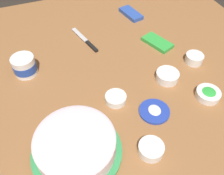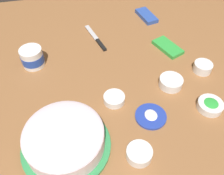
{
  "view_description": "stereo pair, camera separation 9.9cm",
  "coord_description": "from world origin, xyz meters",
  "px_view_note": "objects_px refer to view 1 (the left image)",
  "views": [
    {
      "loc": [
        -0.73,
        0.35,
        0.77
      ],
      "look_at": [
        -0.11,
        0.11,
        0.04
      ],
      "focal_mm": 38.87,
      "sensor_mm": 36.0,
      "label": 1
    },
    {
      "loc": [
        -0.76,
        0.25,
        0.77
      ],
      "look_at": [
        -0.11,
        0.11,
        0.04
      ],
      "focal_mm": 38.87,
      "sensor_mm": 36.0,
      "label": 2
    }
  ],
  "objects_px": {
    "frosting_tub": "(24,65)",
    "frosting_tub_lid": "(154,111)",
    "candy_box_lower": "(131,14)",
    "spreading_knife": "(87,41)",
    "candy_box_upper": "(157,42)",
    "sprinkle_bowl_pink": "(194,58)",
    "sprinkle_bowl_orange": "(167,76)",
    "sprinkle_bowl_green": "(208,94)",
    "frosted_cake": "(76,145)",
    "sprinkle_bowl_blue": "(116,98)",
    "sprinkle_bowl_yellow": "(151,149)"
  },
  "relations": [
    {
      "from": "sprinkle_bowl_orange",
      "to": "frosted_cake",
      "type": "bearing_deg",
      "value": 113.14
    },
    {
      "from": "frosting_tub_lid",
      "to": "sprinkle_bowl_yellow",
      "type": "xyz_separation_m",
      "value": [
        -0.15,
        0.09,
        0.01
      ]
    },
    {
      "from": "sprinkle_bowl_green",
      "to": "sprinkle_bowl_orange",
      "type": "xyz_separation_m",
      "value": [
        0.15,
        0.11,
        0.0
      ]
    },
    {
      "from": "sprinkle_bowl_yellow",
      "to": "candy_box_upper",
      "type": "distance_m",
      "value": 0.61
    },
    {
      "from": "frosting_tub_lid",
      "to": "sprinkle_bowl_green",
      "type": "xyz_separation_m",
      "value": [
        -0.01,
        -0.24,
        0.01
      ]
    },
    {
      "from": "sprinkle_bowl_green",
      "to": "spreading_knife",
      "type": "bearing_deg",
      "value": 34.2
    },
    {
      "from": "frosting_tub",
      "to": "spreading_knife",
      "type": "height_order",
      "value": "frosting_tub"
    },
    {
      "from": "frosting_tub",
      "to": "candy_box_upper",
      "type": "height_order",
      "value": "frosting_tub"
    },
    {
      "from": "frosting_tub_lid",
      "to": "sprinkle_bowl_pink",
      "type": "xyz_separation_m",
      "value": [
        0.2,
        -0.31,
        0.02
      ]
    },
    {
      "from": "candy_box_lower",
      "to": "sprinkle_bowl_yellow",
      "type": "bearing_deg",
      "value": 148.84
    },
    {
      "from": "sprinkle_bowl_orange",
      "to": "candy_box_lower",
      "type": "bearing_deg",
      "value": -6.88
    },
    {
      "from": "frosting_tub",
      "to": "sprinkle_bowl_orange",
      "type": "height_order",
      "value": "frosting_tub"
    },
    {
      "from": "sprinkle_bowl_green",
      "to": "sprinkle_bowl_blue",
      "type": "bearing_deg",
      "value": 72.34
    },
    {
      "from": "candy_box_lower",
      "to": "spreading_knife",
      "type": "bearing_deg",
      "value": 104.3
    },
    {
      "from": "frosting_tub_lid",
      "to": "sprinkle_bowl_green",
      "type": "distance_m",
      "value": 0.24
    },
    {
      "from": "candy_box_lower",
      "to": "candy_box_upper",
      "type": "height_order",
      "value": "candy_box_lower"
    },
    {
      "from": "sprinkle_bowl_green",
      "to": "sprinkle_bowl_orange",
      "type": "relative_size",
      "value": 1.0
    },
    {
      "from": "frosting_tub",
      "to": "frosting_tub_lid",
      "type": "height_order",
      "value": "frosting_tub"
    },
    {
      "from": "sprinkle_bowl_pink",
      "to": "candy_box_lower",
      "type": "height_order",
      "value": "sprinkle_bowl_pink"
    },
    {
      "from": "sprinkle_bowl_yellow",
      "to": "spreading_knife",
      "type": "bearing_deg",
      "value": 2.21
    },
    {
      "from": "frosting_tub_lid",
      "to": "candy_box_lower",
      "type": "xyz_separation_m",
      "value": [
        0.67,
        -0.2,
        0.0
      ]
    },
    {
      "from": "sprinkle_bowl_blue",
      "to": "candy_box_lower",
      "type": "relative_size",
      "value": 0.57
    },
    {
      "from": "frosting_tub",
      "to": "sprinkle_bowl_orange",
      "type": "relative_size",
      "value": 1.03
    },
    {
      "from": "sprinkle_bowl_blue",
      "to": "frosting_tub",
      "type": "bearing_deg",
      "value": 46.92
    },
    {
      "from": "sprinkle_bowl_orange",
      "to": "sprinkle_bowl_blue",
      "type": "bearing_deg",
      "value": 97.52
    },
    {
      "from": "frosting_tub_lid",
      "to": "spreading_knife",
      "type": "distance_m",
      "value": 0.53
    },
    {
      "from": "frosting_tub",
      "to": "candy_box_upper",
      "type": "bearing_deg",
      "value": -92.11
    },
    {
      "from": "spreading_knife",
      "to": "sprinkle_bowl_pink",
      "type": "relative_size",
      "value": 2.85
    },
    {
      "from": "sprinkle_bowl_blue",
      "to": "candy_box_upper",
      "type": "relative_size",
      "value": 0.56
    },
    {
      "from": "frosting_tub",
      "to": "sprinkle_bowl_yellow",
      "type": "distance_m",
      "value": 0.65
    },
    {
      "from": "frosted_cake",
      "to": "frosting_tub",
      "type": "bearing_deg",
      "value": 13.2
    },
    {
      "from": "frosting_tub_lid",
      "to": "sprinkle_bowl_blue",
      "type": "height_order",
      "value": "sprinkle_bowl_blue"
    },
    {
      "from": "sprinkle_bowl_green",
      "to": "frosting_tub",
      "type": "bearing_deg",
      "value": 58.78
    },
    {
      "from": "sprinkle_bowl_yellow",
      "to": "candy_box_upper",
      "type": "bearing_deg",
      "value": -30.29
    },
    {
      "from": "frosting_tub_lid",
      "to": "sprinkle_bowl_green",
      "type": "relative_size",
      "value": 1.22
    },
    {
      "from": "sprinkle_bowl_yellow",
      "to": "sprinkle_bowl_green",
      "type": "xyz_separation_m",
      "value": [
        0.14,
        -0.33,
        -0.0
      ]
    },
    {
      "from": "frosted_cake",
      "to": "sprinkle_bowl_green",
      "type": "xyz_separation_m",
      "value": [
        0.05,
        -0.57,
        -0.03
      ]
    },
    {
      "from": "sprinkle_bowl_pink",
      "to": "candy_box_upper",
      "type": "bearing_deg",
      "value": 27.54
    },
    {
      "from": "sprinkle_bowl_orange",
      "to": "candy_box_upper",
      "type": "bearing_deg",
      "value": -18.53
    },
    {
      "from": "frosting_tub_lid",
      "to": "sprinkle_bowl_pink",
      "type": "height_order",
      "value": "sprinkle_bowl_pink"
    },
    {
      "from": "spreading_knife",
      "to": "sprinkle_bowl_orange",
      "type": "distance_m",
      "value": 0.45
    },
    {
      "from": "frosting_tub_lid",
      "to": "sprinkle_bowl_green",
      "type": "height_order",
      "value": "sprinkle_bowl_green"
    },
    {
      "from": "frosting_tub_lid",
      "to": "sprinkle_bowl_yellow",
      "type": "relative_size",
      "value": 1.37
    },
    {
      "from": "sprinkle_bowl_pink",
      "to": "sprinkle_bowl_orange",
      "type": "height_order",
      "value": "sprinkle_bowl_pink"
    },
    {
      "from": "sprinkle_bowl_pink",
      "to": "sprinkle_bowl_blue",
      "type": "xyz_separation_m",
      "value": [
        -0.09,
        0.43,
        -0.01
      ]
    },
    {
      "from": "frosting_tub",
      "to": "candy_box_lower",
      "type": "relative_size",
      "value": 0.67
    },
    {
      "from": "sprinkle_bowl_yellow",
      "to": "candy_box_upper",
      "type": "relative_size",
      "value": 0.57
    },
    {
      "from": "sprinkle_bowl_pink",
      "to": "sprinkle_bowl_green",
      "type": "distance_m",
      "value": 0.22
    },
    {
      "from": "frosting_tub",
      "to": "sprinkle_bowl_blue",
      "type": "xyz_separation_m",
      "value": [
        -0.29,
        -0.32,
        -0.03
      ]
    },
    {
      "from": "spreading_knife",
      "to": "candy_box_upper",
      "type": "relative_size",
      "value": 1.52
    }
  ]
}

